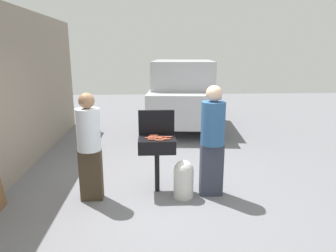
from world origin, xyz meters
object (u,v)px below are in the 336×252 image
at_px(hot_dog_3, 153,136).
at_px(parked_minivan, 183,93).
at_px(person_left, 89,143).
at_px(hot_dog_9, 166,139).
at_px(hot_dog_6, 163,139).
at_px(hot_dog_2, 152,137).
at_px(bbq_grill, 157,147).
at_px(hot_dog_7, 160,137).
at_px(person_right, 212,137).
at_px(hot_dog_10, 154,135).
at_px(hot_dog_8, 158,138).
at_px(hot_dog_5, 149,138).
at_px(hot_dog_0, 152,139).
at_px(hot_dog_4, 168,137).
at_px(propane_tank, 184,178).
at_px(hot_dog_1, 159,140).

distance_m(hot_dog_3, parked_minivan, 4.79).
bearing_deg(person_left, hot_dog_9, 20.28).
xyz_separation_m(hot_dog_6, hot_dog_9, (0.06, -0.04, 0.00)).
bearing_deg(hot_dog_2, bbq_grill, -24.09).
bearing_deg(hot_dog_2, hot_dog_3, 74.18).
height_order(hot_dog_7, person_right, person_right).
bearing_deg(hot_dog_7, hot_dog_10, 132.72).
distance_m(bbq_grill, hot_dog_8, 0.16).
height_order(hot_dog_8, person_left, person_left).
distance_m(hot_dog_7, hot_dog_10, 0.14).
distance_m(hot_dog_2, hot_dog_5, 0.07).
relative_size(hot_dog_0, person_left, 0.08).
height_order(bbq_grill, hot_dog_4, hot_dog_4).
bearing_deg(propane_tank, hot_dog_0, 165.47).
bearing_deg(hot_dog_7, bbq_grill, -148.87).
bearing_deg(propane_tank, hot_dog_10, 141.40).
bearing_deg(propane_tank, person_left, 179.72).
bearing_deg(hot_dog_10, hot_dog_1, -74.91).
relative_size(hot_dog_5, propane_tank, 0.21).
distance_m(person_left, person_right, 1.91).
height_order(hot_dog_5, hot_dog_6, same).
bearing_deg(hot_dog_9, person_left, -174.38).
bearing_deg(hot_dog_8, hot_dog_1, -83.38).
distance_m(hot_dog_0, hot_dog_5, 0.10).
distance_m(hot_dog_10, person_left, 1.06).
bearing_deg(person_left, propane_tank, 14.38).
distance_m(hot_dog_3, hot_dog_8, 0.15).
relative_size(hot_dog_9, person_left, 0.08).
xyz_separation_m(hot_dog_3, hot_dog_8, (0.08, -0.13, 0.00)).
bearing_deg(hot_dog_5, bbq_grill, 9.03).
bearing_deg(hot_dog_10, hot_dog_7, -47.28).
relative_size(hot_dog_2, propane_tank, 0.21).
bearing_deg(person_left, hot_dog_4, 25.99).
bearing_deg(person_left, hot_dog_10, 34.56).
xyz_separation_m(hot_dog_1, hot_dog_9, (0.11, 0.05, 0.00)).
bearing_deg(hot_dog_4, hot_dog_1, -129.82).
relative_size(hot_dog_4, hot_dog_8, 1.00).
bearing_deg(hot_dog_9, hot_dog_0, 178.53).
bearing_deg(hot_dog_3, propane_tank, -35.18).
height_order(hot_dog_0, person_right, person_right).
height_order(hot_dog_4, parked_minivan, parked_minivan).
xyz_separation_m(hot_dog_5, hot_dog_9, (0.28, -0.09, 0.00)).
bearing_deg(hot_dog_5, hot_dog_3, 58.86).
xyz_separation_m(bbq_grill, hot_dog_6, (0.09, -0.07, 0.16)).
bearing_deg(hot_dog_0, hot_dog_3, 82.12).
height_order(person_left, person_right, person_right).
distance_m(hot_dog_2, parked_minivan, 4.86).
distance_m(propane_tank, parked_minivan, 5.10).
distance_m(hot_dog_1, person_right, 0.84).
distance_m(hot_dog_1, parked_minivan, 5.03).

